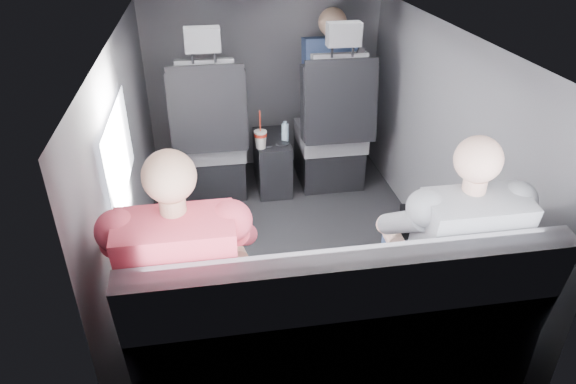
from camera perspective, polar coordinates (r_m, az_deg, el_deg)
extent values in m
plane|color=black|center=(3.27, 0.39, -6.63)|extent=(2.60, 2.60, 0.00)
plane|color=#B2B2AD|center=(2.70, 0.49, 17.09)|extent=(2.60, 2.60, 0.00)
cube|color=#56565B|center=(2.92, -17.24, 2.65)|extent=(0.02, 2.60, 1.35)
cube|color=#56565B|center=(3.19, 16.65, 5.05)|extent=(0.02, 2.60, 1.35)
cube|color=#56565B|center=(4.12, -2.69, 11.82)|extent=(1.80, 0.02, 1.35)
cube|color=#56565B|center=(1.87, 7.39, -13.27)|extent=(1.80, 0.02, 1.35)
cube|color=white|center=(2.56, -18.21, 4.15)|extent=(0.02, 0.75, 0.42)
cube|color=black|center=(3.58, 5.84, 10.98)|extent=(0.35, 0.11, 0.59)
cube|color=black|center=(3.95, -8.33, 2.41)|extent=(0.46, 0.48, 0.30)
cube|color=slate|center=(3.83, -8.57, 5.33)|extent=(0.48, 0.46, 0.14)
cube|color=slate|center=(3.51, -8.91, 9.51)|extent=(0.38, 0.18, 0.61)
cube|color=black|center=(3.52, -12.49, 8.74)|extent=(0.08, 0.21, 0.53)
cube|color=black|center=(3.52, -5.26, 9.33)|extent=(0.08, 0.21, 0.53)
cube|color=black|center=(3.45, -8.87, 8.99)|extent=(0.50, 0.11, 0.58)
cube|color=slate|center=(3.34, -9.50, 16.37)|extent=(0.22, 0.10, 0.15)
cube|color=black|center=(4.05, 4.49, 3.38)|extent=(0.46, 0.48, 0.30)
cube|color=slate|center=(3.93, 4.69, 6.26)|extent=(0.48, 0.46, 0.14)
cube|color=slate|center=(3.62, 5.68, 10.38)|extent=(0.38, 0.18, 0.61)
cube|color=black|center=(3.58, 2.20, 9.78)|extent=(0.08, 0.21, 0.53)
cube|color=black|center=(3.69, 9.02, 10.05)|extent=(0.08, 0.21, 0.53)
cube|color=black|center=(3.56, 5.93, 9.88)|extent=(0.50, 0.11, 0.58)
cube|color=slate|center=(3.46, 6.22, 17.04)|extent=(0.22, 0.10, 0.15)
cube|color=black|center=(3.91, -1.77, 3.31)|extent=(0.24, 0.48, 0.40)
cylinder|color=black|center=(3.71, -2.34, 5.28)|extent=(0.09, 0.09, 0.01)
cylinder|color=black|center=(3.73, -0.65, 5.39)|extent=(0.09, 0.09, 0.01)
cube|color=slate|center=(2.37, 4.75, -16.70)|extent=(1.60, 0.50, 0.45)
cube|color=slate|center=(1.90, 6.98, -12.15)|extent=(1.60, 0.17, 0.47)
cylinder|color=red|center=(3.64, -3.09, 6.39)|extent=(0.09, 0.09, 0.02)
cylinder|color=white|center=(3.63, -3.10, 6.70)|extent=(0.09, 0.09, 0.01)
cylinder|color=red|center=(3.60, -3.13, 7.88)|extent=(0.01, 0.01, 0.15)
cylinder|color=#ADCCEB|center=(3.76, -0.33, 6.63)|extent=(0.05, 0.05, 0.13)
cylinder|color=#ADCCEB|center=(3.73, -0.33, 7.69)|extent=(0.03, 0.03, 0.02)
cube|color=white|center=(2.32, -11.38, -6.61)|extent=(0.32, 0.24, 0.02)
cube|color=silver|center=(2.30, -11.41, -6.61)|extent=(0.25, 0.14, 0.00)
cube|color=white|center=(2.37, -11.39, -5.48)|extent=(0.09, 0.06, 0.00)
cube|color=white|center=(2.15, -11.70, -6.34)|extent=(0.30, 0.09, 0.21)
cube|color=white|center=(2.15, -11.69, -6.27)|extent=(0.26, 0.08, 0.18)
cube|color=black|center=(2.48, 14.40, -4.34)|extent=(0.35, 0.28, 0.02)
cube|color=black|center=(2.46, 14.56, -4.32)|extent=(0.28, 0.17, 0.00)
cube|color=black|center=(2.53, 13.87, -3.31)|extent=(0.10, 0.07, 0.00)
cube|color=black|center=(2.32, 16.01, -3.89)|extent=(0.32, 0.12, 0.21)
cube|color=white|center=(2.32, 15.94, -3.84)|extent=(0.28, 0.10, 0.18)
cube|color=#323237|center=(2.23, -13.92, -11.07)|extent=(0.15, 0.44, 0.13)
cube|color=#323237|center=(2.22, -8.14, -10.67)|extent=(0.15, 0.44, 0.13)
cube|color=#323237|center=(2.59, -12.88, -12.63)|extent=(0.13, 0.13, 0.45)
cube|color=#323237|center=(2.58, -7.88, -12.29)|extent=(0.13, 0.13, 0.45)
cube|color=#CE4454|center=(1.91, -11.77, -9.14)|extent=(0.40, 0.27, 0.55)
sphere|color=tan|center=(1.72, -13.07, 1.72)|extent=(0.18, 0.18, 0.18)
cylinder|color=tan|center=(2.21, -16.64, -6.78)|extent=(0.11, 0.28, 0.12)
cylinder|color=tan|center=(2.18, -6.13, -6.01)|extent=(0.11, 0.28, 0.12)
cube|color=navy|center=(2.37, 13.63, -8.29)|extent=(0.15, 0.43, 0.13)
cube|color=navy|center=(2.46, 18.28, -7.60)|extent=(0.15, 0.43, 0.13)
cube|color=navy|center=(2.71, 11.18, -10.27)|extent=(0.13, 0.13, 0.45)
cube|color=navy|center=(2.78, 15.37, -9.63)|extent=(0.13, 0.13, 0.45)
cube|color=slate|center=(2.13, 19.00, -6.06)|extent=(0.39, 0.26, 0.53)
sphere|color=#E0AE99|center=(1.97, 20.39, 3.42)|extent=(0.17, 0.17, 0.17)
cylinder|color=#E0AE99|center=(2.31, 11.35, -4.45)|extent=(0.11, 0.27, 0.12)
cylinder|color=#E0AE99|center=(2.47, 19.85, -3.44)|extent=(0.11, 0.27, 0.12)
cube|color=navy|center=(3.97, 4.79, 12.62)|extent=(0.41, 0.26, 0.60)
sphere|color=tan|center=(3.89, 4.97, 18.29)|extent=(0.21, 0.21, 0.21)
cube|color=navy|center=(4.12, 4.42, 9.01)|extent=(0.35, 0.41, 0.12)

